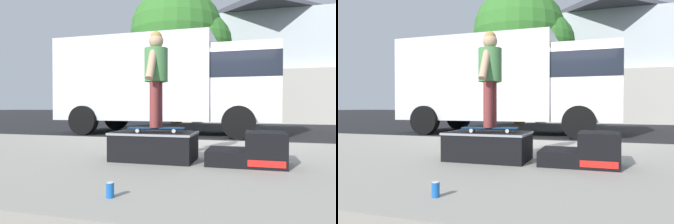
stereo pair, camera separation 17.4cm
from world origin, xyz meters
TOP-DOWN VIEW (x-y plane):
  - ground_plane at (0.00, 0.00)m, footprint 140.00×140.00m
  - sidewalk_slab at (0.00, -3.00)m, footprint 50.00×5.00m
  - skate_box at (-0.75, -3.25)m, footprint 1.15×0.68m
  - kicker_ramp at (0.58, -3.25)m, footprint 0.98×0.63m
  - skateboard at (-0.72, -3.26)m, footprint 0.80×0.35m
  - skater_kid at (-0.72, -3.26)m, footprint 0.32×0.69m
  - soda_can at (-0.55, -5.01)m, footprint 0.07×0.07m
  - box_truck at (-2.11, 2.20)m, footprint 6.91×2.63m
  - street_tree_main at (-2.76, 7.01)m, footprint 4.88×4.43m
  - house_behind at (1.23, 13.14)m, footprint 9.54×8.22m

SIDE VIEW (x-z plane):
  - ground_plane at x=0.00m, z-range 0.00..0.00m
  - sidewalk_slab at x=0.00m, z-range 0.00..0.12m
  - soda_can at x=-0.55m, z-range 0.12..0.25m
  - kicker_ramp at x=0.58m, z-range 0.08..0.51m
  - skate_box at x=-0.75m, z-range 0.13..0.53m
  - skateboard at x=-0.72m, z-range 0.53..0.60m
  - skater_kid at x=-0.72m, z-range 0.70..2.03m
  - box_truck at x=-2.11m, z-range 0.18..3.23m
  - house_behind at x=1.23m, z-range 0.04..8.44m
  - street_tree_main at x=-2.76m, z-range 0.97..7.63m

